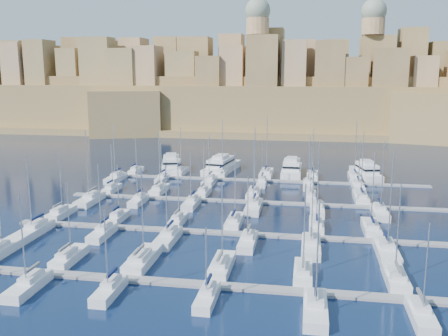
% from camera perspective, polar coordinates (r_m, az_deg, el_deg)
% --- Properties ---
extents(ground, '(600.00, 600.00, 0.00)m').
position_cam_1_polar(ground, '(100.52, 2.78, -5.47)').
color(ground, black).
rests_on(ground, ground).
extents(pontoon_near, '(84.00, 2.00, 0.40)m').
position_cam_1_polar(pontoon_near, '(68.86, -0.72, -13.30)').
color(pontoon_near, slate).
rests_on(pontoon_near, ground).
extents(pontoon_mid_near, '(84.00, 2.00, 0.40)m').
position_cam_1_polar(pontoon_mid_near, '(89.11, 1.85, -7.52)').
color(pontoon_mid_near, slate).
rests_on(pontoon_mid_near, ground).
extents(pontoon_mid_far, '(84.00, 2.00, 0.40)m').
position_cam_1_polar(pontoon_mid_far, '(110.03, 3.41, -3.90)').
color(pontoon_mid_far, slate).
rests_on(pontoon_mid_far, ground).
extents(pontoon_far, '(84.00, 2.00, 0.40)m').
position_cam_1_polar(pontoon_far, '(131.30, 4.47, -1.44)').
color(pontoon_far, slate).
rests_on(pontoon_far, ground).
extents(sailboat_0, '(3.08, 10.27, 15.64)m').
position_cam_1_polar(sailboat_0, '(87.25, -24.27, -8.55)').
color(sailboat_0, silver).
rests_on(sailboat_0, ground).
extents(sailboat_1, '(2.62, 8.73, 12.46)m').
position_cam_1_polar(sailboat_1, '(80.66, -17.26, -9.67)').
color(sailboat_1, silver).
rests_on(sailboat_1, ground).
extents(sailboat_2, '(3.15, 10.49, 15.32)m').
position_cam_1_polar(sailboat_2, '(77.13, -9.30, -10.24)').
color(sailboat_2, silver).
rests_on(sailboat_2, ground).
extents(sailboat_3, '(2.84, 9.46, 12.85)m').
position_cam_1_polar(sailboat_3, '(73.80, -0.29, -11.12)').
color(sailboat_3, silver).
rests_on(sailboat_3, ground).
extents(sailboat_4, '(2.56, 8.52, 13.75)m').
position_cam_1_polar(sailboat_4, '(72.43, 9.02, -11.71)').
color(sailboat_4, silver).
rests_on(sailboat_4, ground).
extents(sailboat_5, '(2.78, 9.26, 14.13)m').
position_cam_1_polar(sailboat_5, '(73.82, 19.02, -11.75)').
color(sailboat_5, silver).
rests_on(sailboat_5, ground).
extents(sailboat_7, '(2.60, 8.67, 13.44)m').
position_cam_1_polar(sailboat_7, '(72.45, -21.42, -12.37)').
color(sailboat_7, silver).
rests_on(sailboat_7, ground).
extents(sailboat_8, '(2.34, 7.80, 11.94)m').
position_cam_1_polar(sailboat_8, '(68.02, -12.96, -13.45)').
color(sailboat_8, silver).
rests_on(sailboat_8, ground).
extents(sailboat_9, '(2.24, 7.46, 10.28)m').
position_cam_1_polar(sailboat_9, '(64.62, -1.94, -14.54)').
color(sailboat_9, silver).
rests_on(sailboat_9, ground).
extents(sailboat_10, '(2.84, 9.45, 14.18)m').
position_cam_1_polar(sailboat_10, '(62.65, 10.39, -15.54)').
color(sailboat_10, silver).
rests_on(sailboat_10, ground).
extents(sailboat_11, '(2.45, 8.17, 12.29)m').
position_cam_1_polar(sailboat_11, '(64.67, 21.62, -15.32)').
color(sailboat_11, silver).
rests_on(sailboat_11, ground).
extents(sailboat_12, '(2.61, 8.71, 13.65)m').
position_cam_1_polar(sailboat_12, '(104.86, -18.11, -4.90)').
color(sailboat_12, silver).
rests_on(sailboat_12, ground).
extents(sailboat_13, '(2.24, 7.47, 11.20)m').
position_cam_1_polar(sailboat_13, '(99.33, -11.99, -5.48)').
color(sailboat_13, silver).
rests_on(sailboat_13, ground).
extents(sailboat_14, '(2.22, 7.40, 12.75)m').
position_cam_1_polar(sailboat_14, '(95.62, -5.26, -5.92)').
color(sailboat_14, silver).
rests_on(sailboat_14, ground).
extents(sailboat_15, '(2.70, 9.02, 14.01)m').
position_cam_1_polar(sailboat_15, '(94.26, 1.20, -6.12)').
color(sailboat_15, silver).
rests_on(sailboat_15, ground).
extents(sailboat_16, '(2.62, 8.74, 12.80)m').
position_cam_1_polar(sailboat_16, '(93.24, 10.51, -6.51)').
color(sailboat_16, silver).
rests_on(sailboat_16, ground).
extents(sailboat_17, '(2.83, 9.44, 14.75)m').
position_cam_1_polar(sailboat_17, '(94.27, 16.46, -6.58)').
color(sailboat_17, silver).
rests_on(sailboat_17, ground).
extents(sailboat_18, '(3.02, 10.07, 14.53)m').
position_cam_1_polar(sailboat_18, '(95.28, -20.90, -6.67)').
color(sailboat_18, silver).
rests_on(sailboat_18, ground).
extents(sailboat_19, '(2.53, 8.43, 13.40)m').
position_cam_1_polar(sailboat_19, '(90.41, -13.72, -7.21)').
color(sailboat_19, silver).
rests_on(sailboat_19, ground).
extents(sailboat_20, '(2.84, 9.48, 13.61)m').
position_cam_1_polar(sailboat_20, '(86.00, -6.41, -7.90)').
color(sailboat_20, silver).
rests_on(sailboat_20, ground).
extents(sailboat_21, '(2.62, 8.74, 12.17)m').
position_cam_1_polar(sailboat_21, '(83.76, 2.75, -8.38)').
color(sailboat_21, silver).
rests_on(sailboat_21, ground).
extents(sailboat_22, '(3.00, 10.01, 14.42)m').
position_cam_1_polar(sailboat_22, '(82.65, 9.91, -8.79)').
color(sailboat_22, silver).
rests_on(sailboat_22, ground).
extents(sailboat_23, '(3.13, 10.43, 16.91)m').
position_cam_1_polar(sailboat_23, '(83.42, 18.09, -8.99)').
color(sailboat_23, silver).
rests_on(sailboat_23, ground).
extents(sailboat_24, '(2.26, 7.54, 11.69)m').
position_cam_1_polar(sailboat_24, '(122.81, -12.68, -2.32)').
color(sailboat_24, silver).
rests_on(sailboat_24, ground).
extents(sailboat_25, '(2.75, 9.16, 14.97)m').
position_cam_1_polar(sailboat_25, '(119.68, -7.41, -2.47)').
color(sailboat_25, silver).
rests_on(sailboat_25, ground).
extents(sailboat_26, '(2.41, 8.03, 12.96)m').
position_cam_1_polar(sailboat_26, '(116.48, -2.35, -2.77)').
color(sailboat_26, silver).
rests_on(sailboat_26, ground).
extents(sailboat_27, '(2.92, 9.72, 16.50)m').
position_cam_1_polar(sailboat_27, '(115.47, 3.46, -2.89)').
color(sailboat_27, silver).
rests_on(sailboat_27, ground).
extents(sailboat_28, '(2.42, 8.08, 12.39)m').
position_cam_1_polar(sailboat_28, '(114.09, 9.84, -3.23)').
color(sailboat_28, silver).
rests_on(sailboat_28, ground).
extents(sailboat_29, '(3.00, 10.00, 15.84)m').
position_cam_1_polar(sailboat_29, '(115.62, 15.36, -3.26)').
color(sailboat_29, silver).
rests_on(sailboat_29, ground).
extents(sailboat_30, '(3.11, 10.36, 16.56)m').
position_cam_1_polar(sailboat_30, '(113.53, -15.05, -3.50)').
color(sailboat_30, silver).
rests_on(sailboat_30, ground).
extents(sailboat_31, '(2.38, 7.93, 13.05)m').
position_cam_1_polar(sailboat_31, '(110.67, -9.75, -3.67)').
color(sailboat_31, silver).
rests_on(sailboat_31, ground).
extents(sailboat_32, '(2.59, 8.62, 12.16)m').
position_cam_1_polar(sailboat_32, '(107.05, -3.74, -4.04)').
color(sailboat_32, silver).
rests_on(sailboat_32, ground).
extents(sailboat_33, '(3.00, 10.01, 14.84)m').
position_cam_1_polar(sailboat_33, '(104.17, 3.43, -4.45)').
color(sailboat_33, silver).
rests_on(sailboat_33, ground).
extents(sailboat_34, '(2.83, 9.42, 15.04)m').
position_cam_1_polar(sailboat_34, '(103.92, 10.60, -4.66)').
color(sailboat_34, silver).
rests_on(sailboat_34, ground).
extents(sailboat_35, '(2.85, 9.51, 15.41)m').
position_cam_1_polar(sailboat_35, '(104.88, 17.39, -4.84)').
color(sailboat_35, silver).
rests_on(sailboat_35, ground).
extents(sailboat_36, '(2.25, 7.52, 10.98)m').
position_cam_1_polar(sailboat_36, '(143.48, -10.04, -0.30)').
color(sailboat_36, silver).
rests_on(sailboat_36, ground).
extents(sailboat_37, '(2.77, 9.22, 13.51)m').
position_cam_1_polar(sailboat_37, '(140.51, -4.99, -0.39)').
color(sailboat_37, silver).
rests_on(sailboat_37, ground).
extents(sailboat_38, '(2.89, 9.62, 15.54)m').
position_cam_1_polar(sailboat_38, '(138.21, -0.21, -0.53)').
color(sailboat_38, silver).
rests_on(sailboat_38, ground).
extents(sailboat_39, '(3.26, 10.88, 16.55)m').
position_cam_1_polar(sailboat_39, '(137.30, 4.85, -0.64)').
color(sailboat_39, silver).
rests_on(sailboat_39, ground).
extents(sailboat_40, '(2.95, 9.84, 13.79)m').
position_cam_1_polar(sailboat_40, '(136.37, 10.06, -0.87)').
color(sailboat_40, silver).
rests_on(sailboat_40, ground).
extents(sailboat_41, '(2.94, 9.78, 15.87)m').
position_cam_1_polar(sailboat_41, '(136.90, 14.68, -1.01)').
color(sailboat_41, silver).
rests_on(sailboat_41, ground).
extents(sailboat_42, '(2.97, 9.89, 15.58)m').
position_cam_1_polar(sailboat_42, '(134.50, -12.25, -1.12)').
color(sailboat_42, silver).
rests_on(sailboat_42, ground).
extents(sailboat_43, '(2.14, 7.14, 10.60)m').
position_cam_1_polar(sailboat_43, '(131.76, -7.09, -1.23)').
color(sailboat_43, silver).
rests_on(sailboat_43, ground).
extents(sailboat_44, '(2.67, 8.91, 13.24)m').
position_cam_1_polar(sailboat_44, '(127.86, -1.66, -1.51)').
color(sailboat_44, silver).
rests_on(sailboat_44, ground).
extents(sailboat_45, '(2.24, 7.48, 11.75)m').
position_cam_1_polar(sailboat_45, '(126.66, 4.36, -1.67)').
color(sailboat_45, silver).
rests_on(sailboat_45, ground).
extents(sailboat_46, '(2.60, 8.68, 13.35)m').
position_cam_1_polar(sailboat_46, '(125.59, 9.63, -1.90)').
color(sailboat_46, silver).
rests_on(sailboat_46, ground).
extents(sailboat_47, '(2.62, 8.75, 12.47)m').
position_cam_1_polar(sailboat_47, '(126.17, 15.07, -2.07)').
color(sailboat_47, silver).
rests_on(sailboat_47, ground).
extents(motor_yacht_a, '(9.70, 18.55, 5.25)m').
position_cam_1_polar(motor_yacht_a, '(145.65, -6.05, 0.39)').
color(motor_yacht_a, silver).
rests_on(motor_yacht_a, ground).
extents(motor_yacht_b, '(8.73, 20.00, 5.25)m').
position_cam_1_polar(motor_yacht_b, '(143.14, -0.30, 0.27)').
color(motor_yacht_b, silver).
rests_on(motor_yacht_b, ground).
extents(motor_yacht_c, '(5.30, 17.48, 5.25)m').
position_cam_1_polar(motor_yacht_c, '(140.24, 7.74, -0.06)').
color(motor_yacht_c, silver).
rests_on(motor_yacht_c, ground).
extents(motor_yacht_d, '(7.80, 16.05, 5.25)m').
position_cam_1_polar(motor_yacht_d, '(140.11, 15.94, -0.40)').
color(motor_yacht_d, silver).
rests_on(motor_yacht_d, ground).
extents(fortified_city, '(460.00, 108.95, 59.52)m').
position_cam_1_polar(fortified_city, '(251.58, 7.08, 7.86)').
color(fortified_city, brown).
rests_on(fortified_city, ground).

